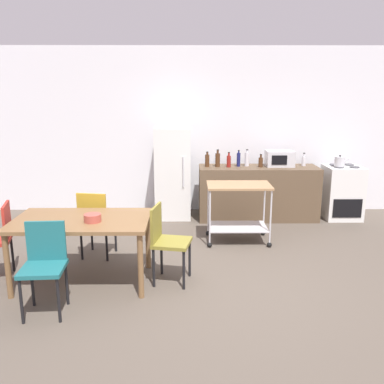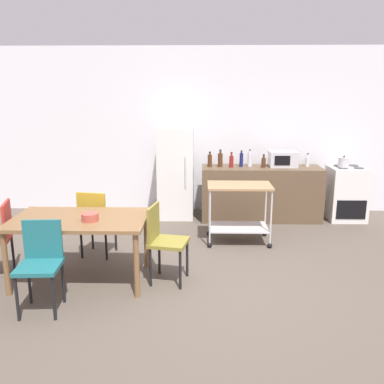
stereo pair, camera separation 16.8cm
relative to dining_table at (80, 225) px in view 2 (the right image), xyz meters
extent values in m
plane|color=brown|center=(1.47, -0.14, -0.67)|extent=(12.00, 12.00, 0.00)
cube|color=white|center=(1.47, 3.06, 0.78)|extent=(8.40, 0.12, 2.90)
cube|color=brown|center=(2.37, 2.46, -0.22)|extent=(2.00, 0.64, 0.90)
cube|color=brown|center=(0.00, 0.00, 0.06)|extent=(1.50, 0.90, 0.04)
cylinder|color=brown|center=(-0.69, -0.39, -0.32)|extent=(0.06, 0.06, 0.71)
cylinder|color=brown|center=(0.69, -0.39, -0.32)|extent=(0.06, 0.06, 0.71)
cylinder|color=brown|center=(-0.69, 0.39, -0.32)|extent=(0.06, 0.06, 0.71)
cylinder|color=brown|center=(0.69, 0.39, -0.32)|extent=(0.06, 0.06, 0.71)
cube|color=gold|center=(0.00, 0.78, -0.20)|extent=(0.46, 0.46, 0.04)
cube|color=gold|center=(-0.03, 0.61, 0.02)|extent=(0.38, 0.09, 0.40)
cylinder|color=black|center=(0.20, 0.92, -0.45)|extent=(0.03, 0.03, 0.45)
cylinder|color=black|center=(-0.14, 0.98, -0.45)|extent=(0.03, 0.03, 0.45)
cylinder|color=black|center=(0.14, 0.59, -0.45)|extent=(0.03, 0.03, 0.45)
cylinder|color=black|center=(-0.20, 0.64, -0.45)|extent=(0.03, 0.03, 0.45)
cube|color=#1E666B|center=(-0.20, -0.71, -0.20)|extent=(0.43, 0.43, 0.04)
cube|color=#1E666B|center=(-0.22, -0.53, 0.02)|extent=(0.38, 0.05, 0.40)
cylinder|color=black|center=(-0.36, -0.89, -0.45)|extent=(0.03, 0.03, 0.45)
cylinder|color=black|center=(-0.02, -0.87, -0.45)|extent=(0.03, 0.03, 0.45)
cylinder|color=black|center=(-0.39, -0.55, -0.45)|extent=(0.03, 0.03, 0.45)
cylinder|color=black|center=(-0.05, -0.53, -0.45)|extent=(0.03, 0.03, 0.45)
cube|color=#B72D23|center=(-0.88, 0.12, 0.02)|extent=(0.12, 0.38, 0.40)
cylinder|color=black|center=(-0.93, 0.28, -0.45)|extent=(0.03, 0.03, 0.45)
cylinder|color=black|center=(-0.85, -0.05, -0.45)|extent=(0.03, 0.03, 0.45)
cube|color=olive|center=(1.00, -0.01, -0.20)|extent=(0.47, 0.47, 0.04)
cube|color=olive|center=(0.82, 0.03, 0.02)|extent=(0.10, 0.38, 0.40)
cylinder|color=black|center=(1.14, -0.21, -0.45)|extent=(0.03, 0.03, 0.45)
cylinder|color=black|center=(1.20, 0.13, -0.45)|extent=(0.03, 0.03, 0.45)
cylinder|color=black|center=(0.80, -0.14, -0.45)|extent=(0.03, 0.03, 0.45)
cylinder|color=black|center=(0.87, 0.19, -0.45)|extent=(0.03, 0.03, 0.45)
cube|color=white|center=(3.82, 2.48, -0.22)|extent=(0.60, 0.60, 0.90)
cube|color=black|center=(3.82, 2.17, -0.42)|extent=(0.48, 0.01, 0.32)
cylinder|color=#47474C|center=(3.69, 2.36, 0.24)|extent=(0.16, 0.16, 0.02)
cylinder|color=#47474C|center=(3.95, 2.36, 0.24)|extent=(0.16, 0.16, 0.02)
cylinder|color=#47474C|center=(3.69, 2.60, 0.24)|extent=(0.16, 0.16, 0.02)
cylinder|color=#47474C|center=(3.95, 2.60, 0.24)|extent=(0.16, 0.16, 0.02)
cube|color=white|center=(0.92, 2.56, 0.10)|extent=(0.60, 0.60, 1.55)
cylinder|color=silver|center=(1.10, 2.24, 0.18)|extent=(0.02, 0.02, 0.50)
cube|color=#A37A51|center=(1.90, 1.31, 0.16)|extent=(0.90, 0.56, 0.03)
cube|color=silver|center=(1.90, 1.31, -0.45)|extent=(0.83, 0.52, 0.02)
cylinder|color=silver|center=(1.48, 1.06, -0.22)|extent=(0.02, 0.02, 0.76)
sphere|color=black|center=(1.48, 1.06, -0.64)|extent=(0.07, 0.07, 0.07)
cylinder|color=silver|center=(2.32, 1.06, -0.22)|extent=(0.02, 0.02, 0.76)
sphere|color=black|center=(2.32, 1.06, -0.64)|extent=(0.07, 0.07, 0.07)
cylinder|color=silver|center=(1.48, 1.56, -0.22)|extent=(0.02, 0.02, 0.76)
sphere|color=black|center=(1.48, 1.56, -0.64)|extent=(0.07, 0.07, 0.07)
cylinder|color=silver|center=(2.32, 1.56, -0.22)|extent=(0.02, 0.02, 0.76)
sphere|color=black|center=(2.32, 1.56, -0.64)|extent=(0.07, 0.07, 0.07)
cylinder|color=#4C2D19|center=(1.50, 2.47, 0.33)|extent=(0.07, 0.07, 0.20)
cylinder|color=#4C2D19|center=(1.50, 2.47, 0.45)|extent=(0.03, 0.03, 0.04)
cylinder|color=black|center=(1.50, 2.47, 0.48)|extent=(0.04, 0.04, 0.01)
cylinder|color=#4C2D19|center=(1.68, 2.47, 0.34)|extent=(0.08, 0.08, 0.23)
cylinder|color=#4C2D19|center=(1.68, 2.47, 0.48)|extent=(0.04, 0.04, 0.05)
cylinder|color=black|center=(1.68, 2.47, 0.51)|extent=(0.04, 0.04, 0.01)
cylinder|color=maroon|center=(1.86, 2.43, 0.32)|extent=(0.07, 0.07, 0.19)
cylinder|color=maroon|center=(1.86, 2.43, 0.45)|extent=(0.03, 0.03, 0.05)
cylinder|color=black|center=(1.86, 2.43, 0.48)|extent=(0.04, 0.04, 0.01)
cylinder|color=navy|center=(2.03, 2.49, 0.34)|extent=(0.06, 0.06, 0.23)
cylinder|color=navy|center=(2.03, 2.49, 0.48)|extent=(0.03, 0.03, 0.04)
cylinder|color=black|center=(2.03, 2.49, 0.50)|extent=(0.03, 0.03, 0.01)
cylinder|color=silver|center=(2.17, 2.52, 0.34)|extent=(0.07, 0.07, 0.23)
cylinder|color=silver|center=(2.17, 2.52, 0.48)|extent=(0.03, 0.03, 0.04)
cylinder|color=black|center=(2.17, 2.52, 0.51)|extent=(0.04, 0.04, 0.01)
cylinder|color=#4C2D19|center=(2.39, 2.43, 0.31)|extent=(0.07, 0.07, 0.16)
cylinder|color=#4C2D19|center=(2.39, 2.43, 0.41)|extent=(0.03, 0.03, 0.05)
cylinder|color=black|center=(2.39, 2.43, 0.44)|extent=(0.04, 0.04, 0.01)
cube|color=silver|center=(2.73, 2.52, 0.36)|extent=(0.46, 0.34, 0.26)
cube|color=black|center=(2.69, 2.35, 0.36)|extent=(0.25, 0.01, 0.16)
cylinder|color=silver|center=(3.15, 2.54, 0.31)|extent=(0.07, 0.07, 0.16)
cylinder|color=silver|center=(3.15, 2.54, 0.41)|extent=(0.03, 0.03, 0.05)
cylinder|color=black|center=(3.15, 2.54, 0.45)|extent=(0.04, 0.04, 0.01)
cylinder|color=#B24C3F|center=(0.15, -0.11, 0.12)|extent=(0.19, 0.19, 0.08)
cylinder|color=silver|center=(3.70, 2.38, 0.33)|extent=(0.17, 0.17, 0.16)
sphere|color=black|center=(3.70, 2.38, 0.42)|extent=(0.03, 0.03, 0.03)
cylinder|color=silver|center=(3.81, 2.38, 0.35)|extent=(0.08, 0.02, 0.07)
camera|label=1|loc=(1.20, -4.37, 1.43)|focal=38.49mm
camera|label=2|loc=(1.37, -4.37, 1.43)|focal=38.49mm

